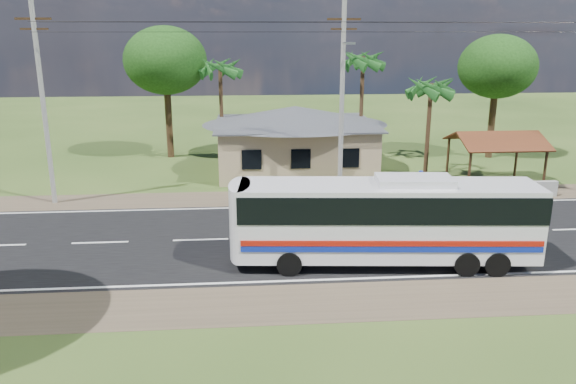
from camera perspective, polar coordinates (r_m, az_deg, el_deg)
name	(u,v)px	position (r m, az deg, el deg)	size (l,w,h in m)	color
ground	(299,237)	(26.05, 1.08, -4.64)	(120.00, 120.00, 0.00)	#2B4518
road	(299,237)	(26.04, 1.08, -4.62)	(120.00, 16.00, 0.03)	black
house	(295,132)	(37.97, 0.71, 6.10)	(12.40, 10.00, 5.00)	tan
waiting_shed	(497,141)	(36.76, 20.43, 4.90)	(5.20, 4.48, 3.35)	#3A2915
concrete_barrier	(498,190)	(34.28, 20.52, 0.21)	(7.00, 0.30, 0.90)	#9E9E99
utility_poles	(336,96)	(31.34, 4.91, 9.70)	(32.80, 2.22, 11.00)	#9E9E99
palm_near	(431,88)	(37.37, 14.33, 10.20)	(2.80, 2.80, 6.70)	#47301E
palm_mid	(363,61)	(40.68, 7.62, 13.03)	(2.80, 2.80, 8.20)	#47301E
palm_far	(220,69)	(40.36, -6.92, 12.35)	(2.80, 2.80, 7.70)	#47301E
tree_behind_house	(165,61)	(42.67, -12.35, 12.88)	(6.00, 6.00, 9.61)	#47301E
tree_behind_shed	(497,67)	(44.33, 20.49, 11.80)	(5.60, 5.60, 9.02)	#47301E
coach_bus	(388,215)	(22.79, 10.10, -2.33)	(12.05, 3.49, 3.69)	silver
motorcycle	(421,183)	(34.24, 13.33, 0.85)	(0.64, 1.83, 0.96)	black
person	(420,183)	(33.31, 13.24, 0.92)	(0.55, 0.36, 1.51)	navy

